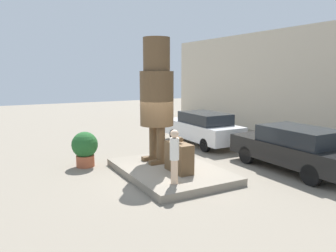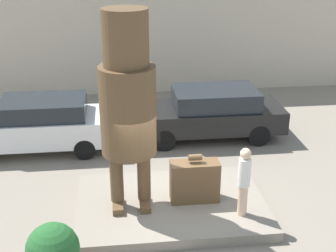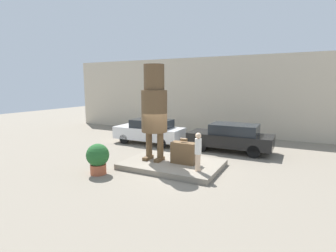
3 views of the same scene
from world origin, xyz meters
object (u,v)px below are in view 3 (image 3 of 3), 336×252
statue_figure (154,105)px  giant_suitcase (184,153)px  parked_car_black (231,137)px  tourist (198,150)px  planter_pot (98,157)px  parked_car_white (150,131)px

statue_figure → giant_suitcase: bearing=2.1°
statue_figure → giant_suitcase: (1.49, 0.05, -2.13)m
parked_car_black → tourist: bearing=87.5°
parked_car_black → planter_pot: size_ratio=3.55×
statue_figure → planter_pot: size_ratio=3.38×
giant_suitcase → parked_car_white: size_ratio=0.26×
statue_figure → parked_car_white: size_ratio=0.99×
tourist → giant_suitcase: bearing=142.7°
parked_car_black → giant_suitcase: bearing=74.1°
parked_car_black → statue_figure: bearing=57.5°
giant_suitcase → tourist: size_ratio=0.73×
statue_figure → parked_car_white: (-2.56, 3.84, -2.03)m
parked_car_black → planter_pot: 7.69m
statue_figure → tourist: statue_figure is taller
statue_figure → giant_suitcase: 2.60m
tourist → planter_pot: 4.28m
statue_figure → giant_suitcase: size_ratio=3.79×
parked_car_white → tourist: bearing=138.0°
statue_figure → giant_suitcase: statue_figure is taller
statue_figure → parked_car_white: bearing=123.7°
giant_suitcase → statue_figure: bearing=-177.9°
parked_car_white → planter_pot: (1.07, -6.12, -0.11)m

